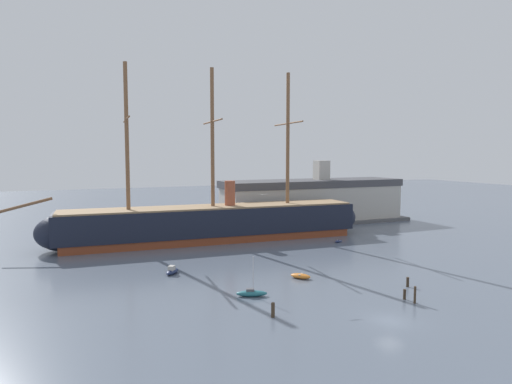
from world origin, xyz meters
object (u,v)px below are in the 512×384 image
dinghy_near_centre (301,276)px  mooring_piling_midwater (273,310)px  mooring_piling_right_pair (415,295)px  seagull_in_flight (262,195)px  motorboat_distant_centre (219,225)px  motorboat_mid_left (172,271)px  tall_ship (213,223)px  mooring_piling_nearest (405,294)px  dockside_warehouse_right (313,201)px  mooring_piling_left_pair (408,282)px  sailboat_foreground_left (252,293)px  dinghy_alongside_stern (339,241)px

dinghy_near_centre → mooring_piling_midwater: 15.51m
dinghy_near_centre → mooring_piling_right_pair: mooring_piling_right_pair is taller
seagull_in_flight → motorboat_distant_centre: bearing=78.8°
motorboat_mid_left → mooring_piling_right_pair: mooring_piling_right_pair is taller
motorboat_mid_left → dinghy_near_centre: bearing=-30.4°
tall_ship → mooring_piling_nearest: bearing=-76.9°
mooring_piling_nearest → dockside_warehouse_right: 60.72m
mooring_piling_left_pair → dockside_warehouse_right: (16.71, 53.08, 4.78)m
seagull_in_flight → mooring_piling_nearest: bearing=-45.7°
mooring_piling_nearest → sailboat_foreground_left: bearing=153.2°
sailboat_foreground_left → motorboat_distant_centre: 51.99m
dockside_warehouse_right → seagull_in_flight: 55.48m
mooring_piling_nearest → mooring_piling_right_pair: 1.61m
dinghy_near_centre → mooring_piling_midwater: size_ratio=1.95×
seagull_in_flight → sailboat_foreground_left: bearing=-126.0°
motorboat_distant_centre → mooring_piling_midwater: bearing=-102.8°
mooring_piling_left_pair → dinghy_near_centre: bearing=140.6°
mooring_piling_left_pair → mooring_piling_right_pair: 6.59m
seagull_in_flight → tall_ship: bearing=84.8°
mooring_piling_right_pair → seagull_in_flight: bearing=131.4°
mooring_piling_right_pair → mooring_piling_midwater: (-17.15, 2.49, -0.22)m
dockside_warehouse_right → dinghy_near_centre: bearing=-122.2°
sailboat_foreground_left → mooring_piling_midwater: 7.39m
tall_ship → dinghy_near_centre: (3.03, -30.71, -3.38)m
sailboat_foreground_left → dinghy_alongside_stern: bearing=40.0°
motorboat_mid_left → dockside_warehouse_right: bearing=38.4°
dinghy_alongside_stern → mooring_piling_midwater: size_ratio=1.42×
dockside_warehouse_right → seagull_in_flight: (-33.49, -43.73, 6.57)m
mooring_piling_midwater → seagull_in_flight: size_ratio=1.14×
motorboat_mid_left → mooring_piling_right_pair: bearing=-45.7°
motorboat_distant_centre → mooring_piling_left_pair: motorboat_distant_centre is taller
tall_ship → dinghy_near_centre: size_ratio=23.16×
mooring_piling_right_pair → seagull_in_flight: 22.52m
dinghy_alongside_stern → seagull_in_flight: (-25.02, -19.11, 11.75)m
motorboat_distant_centre → mooring_piling_nearest: 58.85m
mooring_piling_midwater → tall_ship: bearing=80.8°
tall_ship → seagull_in_flight: bearing=-95.2°
tall_ship → mooring_piling_midwater: 43.28m
dinghy_alongside_stern → motorboat_distant_centre: bearing=121.2°
tall_ship → motorboat_distant_centre: 16.70m
motorboat_mid_left → mooring_piling_left_pair: (27.05, -18.45, 0.21)m
mooring_piling_right_pair → mooring_piling_midwater: mooring_piling_right_pair is taller
dinghy_near_centre → motorboat_mid_left: size_ratio=1.00×
mooring_piling_nearest → dinghy_near_centre: bearing=118.9°
motorboat_mid_left → seagull_in_flight: 17.94m
motorboat_mid_left → sailboat_foreground_left: bearing=-64.4°
mooring_piling_nearest → mooring_piling_left_pair: size_ratio=0.97×
tall_ship → dinghy_alongside_stern: (22.27, -11.27, -3.48)m
mooring_piling_nearest → mooring_piling_midwater: (-17.01, 0.93, 0.17)m
tall_ship → mooring_piling_nearest: tall_ship is taller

